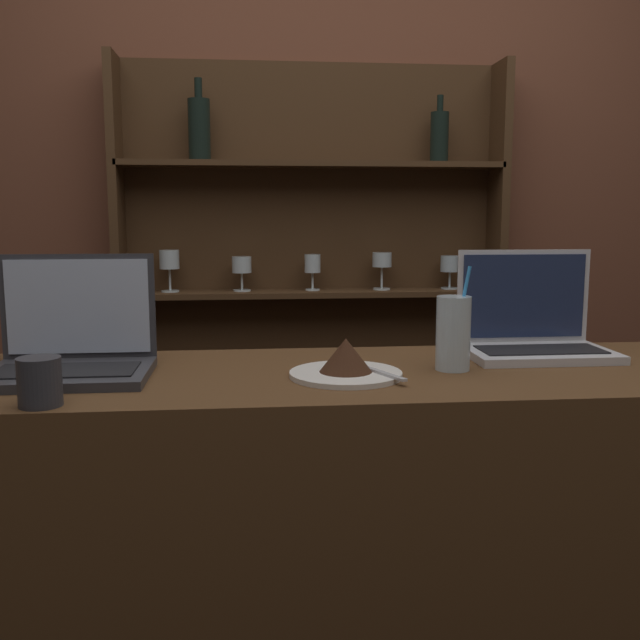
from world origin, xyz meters
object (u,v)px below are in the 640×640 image
Objects in this scene: laptop_near at (71,349)px; cake_plate at (346,363)px; laptop_far at (533,331)px; coffee_cup at (40,382)px; water_glass at (453,333)px.

cake_plate is at bearing -8.02° from laptop_near.
laptop_near is 0.98m from laptop_far.
coffee_cup is at bearing -160.74° from laptop_far.
laptop_far is at bearing 6.17° from laptop_near.
laptop_far is 0.26m from water_glass.
laptop_far is 1.49× the size of water_glass.
cake_plate is 0.55m from coffee_cup.
laptop_far reaches higher than cake_plate.
cake_plate is 0.23m from water_glass.
laptop_near is 0.53m from cake_plate.
laptop_far is 0.48m from cake_plate.
laptop_near is at bearing -173.83° from laptop_far.
laptop_near and laptop_far have the same top height.
coffee_cup is (0.00, -0.23, -0.01)m from laptop_near.
laptop_near reaches higher than water_glass.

